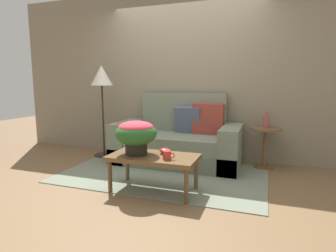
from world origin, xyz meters
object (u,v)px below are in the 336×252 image
(potted_plant, at_px, (136,133))
(snack_bowl, at_px, (165,151))
(floor_lamp, at_px, (102,82))
(couch, at_px, (179,142))
(table_vase, at_px, (266,121))
(coffee_table, at_px, (154,160))
(coffee_mug, at_px, (167,155))
(side_table, at_px, (265,140))

(potted_plant, relative_size, snack_bowl, 3.77)
(floor_lamp, bearing_deg, snack_bowl, -35.30)
(couch, relative_size, potted_plant, 4.04)
(couch, height_order, potted_plant, couch)
(potted_plant, height_order, table_vase, table_vase)
(potted_plant, distance_m, table_vase, 1.97)
(coffee_table, distance_m, coffee_mug, 0.25)
(potted_plant, bearing_deg, side_table, 44.84)
(side_table, relative_size, potted_plant, 1.26)
(coffee_table, distance_m, side_table, 1.82)
(snack_bowl, bearing_deg, couch, 99.01)
(floor_lamp, height_order, table_vase, floor_lamp)
(snack_bowl, bearing_deg, potted_plant, -156.46)
(side_table, distance_m, floor_lamp, 2.72)
(coffee_mug, relative_size, table_vase, 0.58)
(couch, distance_m, side_table, 1.28)
(coffee_table, bearing_deg, side_table, 49.12)
(side_table, xyz_separation_m, floor_lamp, (-2.59, -0.20, 0.83))
(coffee_table, relative_size, side_table, 1.68)
(table_vase, bearing_deg, floor_lamp, -175.54)
(floor_lamp, bearing_deg, coffee_table, -39.99)
(couch, xyz_separation_m, side_table, (1.27, 0.16, 0.09))
(side_table, bearing_deg, floor_lamp, -175.54)
(side_table, distance_m, table_vase, 0.28)
(couch, bearing_deg, table_vase, 7.24)
(coffee_table, height_order, side_table, side_table)
(coffee_table, height_order, snack_bowl, snack_bowl)
(side_table, height_order, table_vase, table_vase)
(snack_bowl, bearing_deg, floor_lamp, 144.70)
(potted_plant, height_order, coffee_mug, potted_plant)
(couch, relative_size, coffee_table, 1.91)
(floor_lamp, relative_size, coffee_mug, 11.40)
(couch, distance_m, coffee_mug, 1.35)
(coffee_table, xyz_separation_m, snack_bowl, (0.09, 0.12, 0.09))
(coffee_mug, bearing_deg, side_table, 56.25)
(potted_plant, xyz_separation_m, table_vase, (1.40, 1.39, 0.02))
(floor_lamp, relative_size, snack_bowl, 12.10)
(couch, xyz_separation_m, floor_lamp, (-1.32, -0.04, 0.92))
(coffee_table, relative_size, floor_lamp, 0.66)
(potted_plant, bearing_deg, coffee_mug, -12.29)
(couch, relative_size, side_table, 3.21)
(table_vase, bearing_deg, potted_plant, -135.14)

